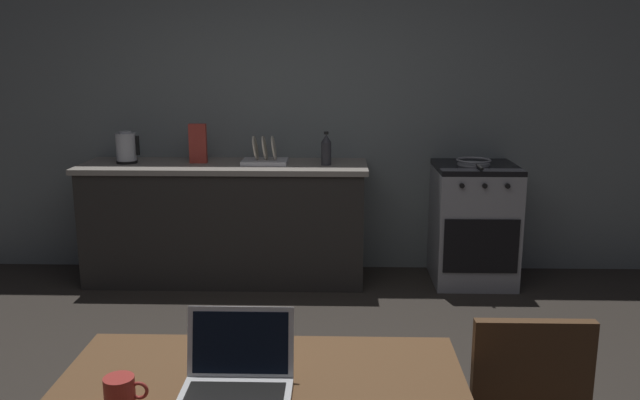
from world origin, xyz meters
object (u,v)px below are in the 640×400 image
(stove_oven, at_px, (473,224))
(frying_pan, at_px, (474,162))
(laptop, at_px, (237,379))
(bottle, at_px, (326,149))
(electric_kettle, at_px, (126,148))
(cereal_box, at_px, (198,143))
(coffee_mug, at_px, (120,392))
(dish_rack, at_px, (265,157))

(stove_oven, relative_size, frying_pan, 2.12)
(laptop, height_order, frying_pan, laptop)
(stove_oven, xyz_separation_m, laptop, (-1.33, -3.14, 0.35))
(bottle, bearing_deg, electric_kettle, 178.11)
(bottle, xyz_separation_m, frying_pan, (1.10, 0.02, -0.09))
(stove_oven, bearing_deg, cereal_box, 179.39)
(bottle, relative_size, cereal_box, 0.84)
(electric_kettle, xyz_separation_m, bottle, (1.51, -0.05, 0.00))
(bottle, distance_m, frying_pan, 1.10)
(electric_kettle, bearing_deg, laptop, -67.39)
(laptop, distance_m, bottle, 3.11)
(laptop, height_order, electric_kettle, electric_kettle)
(frying_pan, height_order, coffee_mug, frying_pan)
(stove_oven, distance_m, dish_rack, 1.67)
(laptop, xyz_separation_m, cereal_box, (-0.77, 3.16, 0.26))
(stove_oven, distance_m, electric_kettle, 2.70)
(laptop, height_order, bottle, bottle)
(stove_oven, xyz_separation_m, bottle, (-1.12, -0.05, 0.57))
(laptop, xyz_separation_m, dish_rack, (-0.26, 3.14, 0.16))
(dish_rack, bearing_deg, cereal_box, 177.74)
(stove_oven, distance_m, bottle, 1.26)
(laptop, height_order, cereal_box, cereal_box)
(frying_pan, xyz_separation_m, coffee_mug, (-1.62, -3.19, -0.14))
(frying_pan, relative_size, dish_rack, 1.26)
(electric_kettle, height_order, cereal_box, cereal_box)
(cereal_box, xyz_separation_m, dish_rack, (0.51, -0.02, -0.10))
(electric_kettle, bearing_deg, stove_oven, -0.05)
(electric_kettle, xyz_separation_m, frying_pan, (2.61, -0.03, -0.09))
(electric_kettle, height_order, dish_rack, electric_kettle)
(dish_rack, bearing_deg, frying_pan, -1.04)
(electric_kettle, bearing_deg, coffee_mug, -72.84)
(stove_oven, xyz_separation_m, coffee_mug, (-1.64, -3.22, 0.34))
(laptop, distance_m, frying_pan, 3.38)
(bottle, height_order, dish_rack, bottle)
(bottle, height_order, frying_pan, bottle)
(cereal_box, bearing_deg, electric_kettle, -177.89)
(laptop, xyz_separation_m, frying_pan, (1.30, 3.11, 0.13))
(laptop, bearing_deg, electric_kettle, 123.32)
(laptop, distance_m, cereal_box, 3.26)
(electric_kettle, relative_size, bottle, 0.97)
(stove_oven, height_order, frying_pan, frying_pan)
(stove_oven, bearing_deg, laptop, -112.97)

